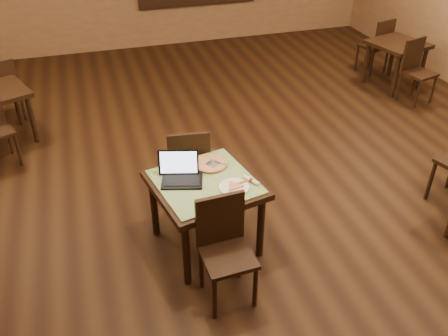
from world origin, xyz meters
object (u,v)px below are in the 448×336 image
object	(u,v)px
pizza_pan	(210,165)
other_table_b_chair_far	(3,88)
chair_main_far	(189,165)
other_table_a_chair_far	(378,43)
chair_main_near	(224,243)
laptop	(180,172)
tiled_table	(205,190)
other_table_a	(397,50)
other_table_a_chair_near	(416,67)

from	to	relation	value
pizza_pan	other_table_b_chair_far	xyz separation A→B (m)	(-2.14, 3.08, -0.24)
chair_main_far	other_table_b_chair_far	bearing A→B (deg)	-46.19
pizza_pan	other_table_a_chair_far	xyz separation A→B (m)	(3.85, 3.14, -0.23)
chair_main_near	chair_main_far	xyz separation A→B (m)	(-0.01, 1.23, 0.01)
chair_main_near	laptop	bearing A→B (deg)	102.31
tiled_table	laptop	size ratio (longest dim) A/B	2.56
other_table_a	other_table_a_chair_near	world-z (taller)	other_table_a_chair_near
laptop	other_table_a	world-z (taller)	laptop
laptop	chair_main_near	bearing A→B (deg)	-59.18
laptop	other_table_a	xyz separation A→B (m)	(4.15, 2.71, -0.22)
chair_main_far	other_table_a_chair_near	bearing A→B (deg)	-150.04
tiled_table	other_table_a	xyz separation A→B (m)	(3.95, 2.82, -0.05)
other_table_a_chair_near	other_table_b_chair_far	distance (m)	6.04
other_table_a_chair_far	other_table_b_chair_far	size ratio (longest dim) A/B	1.02
chair_main_far	other_table_b_chair_far	distance (m)	3.37
other_table_a_chair_near	laptop	bearing A→B (deg)	-167.38
other_table_a	pizza_pan	bearing A→B (deg)	-160.97
other_table_a	other_table_a_chair_far	distance (m)	0.56
tiled_table	other_table_a_chair_far	xyz separation A→B (m)	(3.97, 3.38, -0.12)
chair_main_near	other_table_a_chair_near	xyz separation A→B (m)	(3.93, 2.88, -0.01)
chair_main_far	pizza_pan	xyz separation A→B (m)	(0.13, -0.37, 0.21)
pizza_pan	other_table_a_chair_near	size ratio (longest dim) A/B	0.35
other_table_a_chair_far	pizza_pan	bearing A→B (deg)	24.22
laptop	other_table_a_chair_near	distance (m)	4.67
chair_main_near	other_table_a_chair_near	bearing A→B (deg)	33.37
laptop	other_table_b_chair_far	distance (m)	3.71
chair_main_near	other_table_a_chair_far	bearing A→B (deg)	42.29
tiled_table	chair_main_far	world-z (taller)	chair_main_far
laptop	other_table_b_chair_far	xyz separation A→B (m)	(-1.82, 3.21, -0.30)
pizza_pan	tiled_table	bearing A→B (deg)	-116.57
pizza_pan	other_table_a_chair_near	bearing A→B (deg)	27.97
chair_main_near	pizza_pan	bearing A→B (deg)	78.92
other_table_a_chair_near	tiled_table	bearing A→B (deg)	-164.99
chair_main_near	pizza_pan	distance (m)	0.89
laptop	other_table_a	distance (m)	4.96
other_table_a_chair_far	other_table_b_chair_far	world-z (taller)	other_table_a_chair_far
other_table_b_chair_far	chair_main_far	bearing A→B (deg)	105.28
chair_main_far	laptop	bearing A→B (deg)	76.74
tiled_table	pizza_pan	xyz separation A→B (m)	(0.12, 0.24, 0.11)
laptop	other_table_a	size ratio (longest dim) A/B	0.44
chair_main_far	other_table_a	size ratio (longest dim) A/B	1.03
other_table_a_chair_near	other_table_b_chair_far	bearing A→B (deg)	154.97
chair_main_far	chair_main_near	bearing A→B (deg)	97.57
tiled_table	pizza_pan	world-z (taller)	pizza_pan
tiled_table	other_table_a_chair_near	size ratio (longest dim) A/B	1.14
chair_main_far	other_table_b_chair_far	size ratio (longest dim) A/B	1.06
other_table_a_chair_far	other_table_b_chair_far	xyz separation A→B (m)	(-5.99, -0.05, -0.01)
other_table_a_chair_far	other_table_b_chair_far	bearing A→B (deg)	-14.42
chair_main_near	other_table_b_chair_far	bearing A→B (deg)	114.28
chair_main_near	other_table_a	xyz separation A→B (m)	(3.96, 3.44, 0.06)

